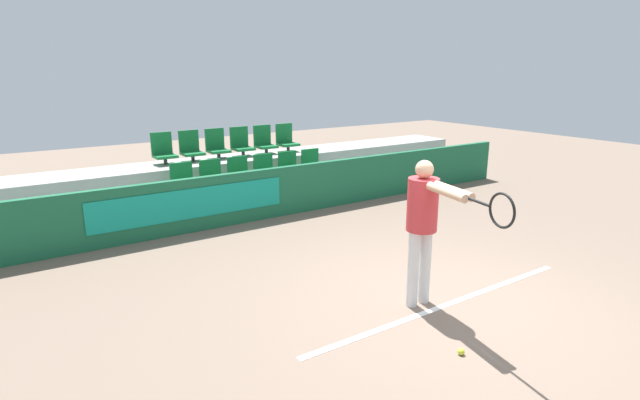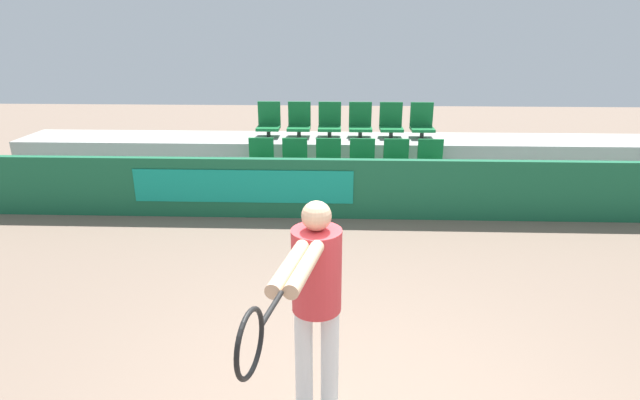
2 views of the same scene
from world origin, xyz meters
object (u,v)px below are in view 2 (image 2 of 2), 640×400
stadium_chair_5 (431,162)px  stadium_chair_10 (391,122)px  stadium_chair_4 (396,161)px  stadium_chair_11 (422,123)px  stadium_chair_0 (261,160)px  stadium_chair_3 (362,161)px  stadium_chair_2 (328,161)px  stadium_chair_1 (295,160)px  stadium_chair_8 (330,122)px  stadium_chair_6 (269,122)px  stadium_chair_7 (299,122)px  tennis_player (314,293)px  stadium_chair_9 (360,122)px

stadium_chair_5 → stadium_chair_10: (-0.54, 1.07, 0.42)m
stadium_chair_4 → stadium_chair_11: 1.27m
stadium_chair_0 → stadium_chair_10: bearing=26.2°
stadium_chair_0 → stadium_chair_3: same height
stadium_chair_5 → stadium_chair_2: bearing=180.0°
stadium_chair_1 → stadium_chair_5: bearing=0.0°
stadium_chair_4 → stadium_chair_8: 1.58m
stadium_chair_2 → stadium_chair_4: bearing=0.0°
stadium_chair_3 → stadium_chair_10: 1.27m
stadium_chair_6 → stadium_chair_3: bearing=-33.2°
stadium_chair_0 → stadium_chair_10: (2.18, 1.07, 0.42)m
stadium_chair_0 → stadium_chair_3: size_ratio=1.00×
stadium_chair_4 → stadium_chair_7: size_ratio=1.00×
stadium_chair_0 → stadium_chair_1: 0.54m
stadium_chair_3 → stadium_chair_1: bearing=180.0°
stadium_chair_10 → tennis_player: bearing=-100.5°
stadium_chair_2 → stadium_chair_6: stadium_chair_6 is taller
stadium_chair_2 → stadium_chair_11: stadium_chair_11 is taller
stadium_chair_0 → stadium_chair_5: 2.72m
stadium_chair_8 → stadium_chair_11: size_ratio=1.00×
stadium_chair_7 → stadium_chair_10: same height
stadium_chair_1 → stadium_chair_11: 2.46m
stadium_chair_4 → stadium_chair_2: bearing=180.0°
stadium_chair_5 → stadium_chair_8: bearing=146.8°
stadium_chair_3 → stadium_chair_10: bearing=63.0°
stadium_chair_11 → stadium_chair_7: bearing=180.0°
tennis_player → stadium_chair_0: bearing=114.4°
stadium_chair_4 → stadium_chair_7: 2.00m
stadium_chair_2 → stadium_chair_5: (1.63, 0.00, 0.00)m
stadium_chair_2 → stadium_chair_6: (-1.09, 1.07, 0.42)m
stadium_chair_0 → stadium_chair_8: (1.09, 1.07, 0.42)m
stadium_chair_8 → stadium_chair_10: same height
stadium_chair_6 → stadium_chair_10: 2.18m
stadium_chair_7 → stadium_chair_5: bearing=-26.2°
stadium_chair_3 → tennis_player: size_ratio=0.36×
stadium_chair_1 → stadium_chair_6: bearing=117.0°
stadium_chair_5 → tennis_player: size_ratio=0.36×
stadium_chair_3 → stadium_chair_8: 1.27m
stadium_chair_0 → stadium_chair_11: bearing=21.4°
stadium_chair_1 → stadium_chair_10: bearing=33.2°
stadium_chair_3 → stadium_chair_4: 0.54m
stadium_chair_7 → stadium_chair_8: same height
stadium_chair_5 → stadium_chair_8: size_ratio=1.00×
stadium_chair_1 → stadium_chair_7: bearing=90.0°
stadium_chair_2 → stadium_chair_9: bearing=63.0°
stadium_chair_1 → stadium_chair_11: (2.18, 1.07, 0.42)m
stadium_chair_1 → stadium_chair_4: (1.63, 0.00, 0.00)m
stadium_chair_2 → stadium_chair_3: same height
stadium_chair_6 → stadium_chair_8: size_ratio=1.00×
stadium_chair_7 → tennis_player: (0.55, -5.87, -0.05)m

